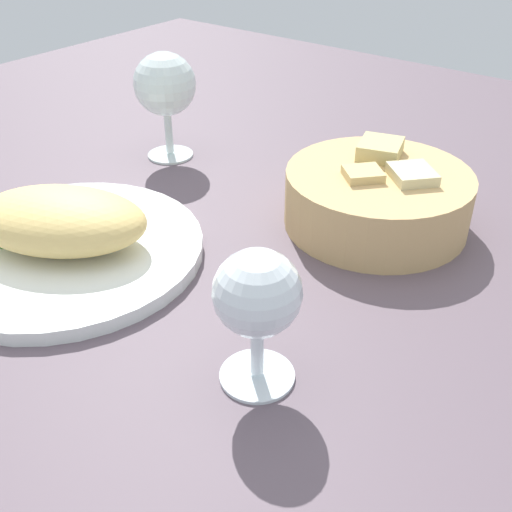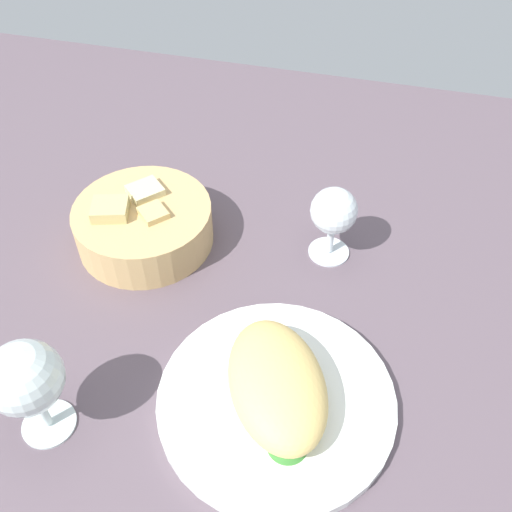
{
  "view_description": "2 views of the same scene",
  "coord_description": "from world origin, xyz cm",
  "px_view_note": "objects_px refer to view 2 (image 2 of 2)",
  "views": [
    {
      "loc": [
        40.92,
        -43.0,
        33.65
      ],
      "look_at": [
        12.61,
        -6.4,
        3.24
      ],
      "focal_mm": 43.06,
      "sensor_mm": 36.0,
      "label": 1
    },
    {
      "loc": [
        -38.55,
        -20.31,
        59.58
      ],
      "look_at": [
        11.88,
        -7.19,
        5.22
      ],
      "focal_mm": 40.62,
      "sensor_mm": 36.0,
      "label": 2
    }
  ],
  "objects_px": {
    "plate": "(276,400)",
    "wine_glass_far": "(26,380)",
    "bread_basket": "(143,224)",
    "wine_glass_near": "(334,214)"
  },
  "relations": [
    {
      "from": "bread_basket",
      "to": "wine_glass_far",
      "type": "xyz_separation_m",
      "value": [
        -0.3,
        -0.01,
        0.06
      ]
    },
    {
      "from": "bread_basket",
      "to": "wine_glass_far",
      "type": "bearing_deg",
      "value": -178.67
    },
    {
      "from": "bread_basket",
      "to": "wine_glass_far",
      "type": "distance_m",
      "value": 0.31
    },
    {
      "from": "bread_basket",
      "to": "wine_glass_near",
      "type": "relative_size",
      "value": 1.73
    },
    {
      "from": "bread_basket",
      "to": "wine_glass_far",
      "type": "height_order",
      "value": "wine_glass_far"
    },
    {
      "from": "bread_basket",
      "to": "wine_glass_near",
      "type": "xyz_separation_m",
      "value": [
        0.04,
        -0.26,
        0.04
      ]
    },
    {
      "from": "plate",
      "to": "wine_glass_far",
      "type": "xyz_separation_m",
      "value": [
        -0.09,
        0.24,
        0.08
      ]
    },
    {
      "from": "bread_basket",
      "to": "plate",
      "type": "bearing_deg",
      "value": -130.78
    },
    {
      "from": "plate",
      "to": "wine_glass_far",
      "type": "relative_size",
      "value": 2.0
    },
    {
      "from": "plate",
      "to": "wine_glass_far",
      "type": "distance_m",
      "value": 0.27
    }
  ]
}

